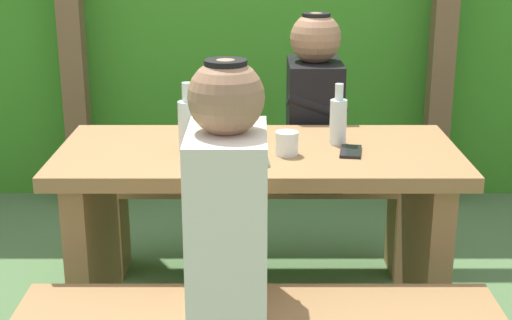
{
  "coord_description": "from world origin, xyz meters",
  "views": [
    {
      "loc": [
        -0.01,
        -2.49,
        1.48
      ],
      "look_at": [
        0.0,
        0.0,
        0.69
      ],
      "focal_mm": 52.15,
      "sensor_mm": 36.0,
      "label": 1
    }
  ],
  "objects": [
    {
      "name": "bench_far",
      "position": [
        0.0,
        0.54,
        0.31
      ],
      "size": [
        1.4,
        0.24,
        0.42
      ],
      "color": "olive",
      "rests_on": "ground_plane"
    },
    {
      "name": "person_white_shirt",
      "position": [
        -0.09,
        -0.54,
        0.76
      ],
      "size": [
        0.25,
        0.35,
        0.72
      ],
      "color": "silver",
      "rests_on": "bench_near"
    },
    {
      "name": "pergola_post_left",
      "position": [
        -0.97,
        1.38,
        1.07
      ],
      "size": [
        0.12,
        0.12,
        2.14
      ],
      "primitive_type": "cube",
      "color": "brown",
      "rests_on": "ground_plane"
    },
    {
      "name": "bottle_left",
      "position": [
        0.28,
        0.06,
        0.82
      ],
      "size": [
        0.06,
        0.06,
        0.22
      ],
      "color": "silver",
      "rests_on": "picnic_table"
    },
    {
      "name": "picnic_table",
      "position": [
        0.0,
        0.0,
        0.5
      ],
      "size": [
        1.4,
        0.64,
        0.73
      ],
      "color": "olive",
      "rests_on": "ground_plane"
    },
    {
      "name": "bottle_right",
      "position": [
        -0.24,
        -0.01,
        0.83
      ],
      "size": [
        0.07,
        0.07,
        0.24
      ],
      "color": "silver",
      "rests_on": "picnic_table"
    },
    {
      "name": "person_black_coat",
      "position": [
        0.24,
        0.54,
        0.76
      ],
      "size": [
        0.25,
        0.35,
        0.72
      ],
      "color": "black",
      "rests_on": "bench_far"
    },
    {
      "name": "cell_phone",
      "position": [
        0.32,
        -0.05,
        0.74
      ],
      "size": [
        0.09,
        0.15,
        0.01
      ],
      "primitive_type": "cube",
      "rotation": [
        0.0,
        0.0,
        -0.16
      ],
      "color": "black",
      "rests_on": "picnic_table"
    },
    {
      "name": "drinking_glass",
      "position": [
        0.1,
        -0.07,
        0.77
      ],
      "size": [
        0.08,
        0.08,
        0.08
      ],
      "primitive_type": "cylinder",
      "color": "silver",
      "rests_on": "picnic_table"
    },
    {
      "name": "pergola_post_right",
      "position": [
        0.97,
        1.38,
        1.07
      ],
      "size": [
        0.12,
        0.12,
        2.14
      ],
      "primitive_type": "cube",
      "color": "brown",
      "rests_on": "ground_plane"
    },
    {
      "name": "bottle_center",
      "position": [
        -0.2,
        -0.09,
        0.82
      ],
      "size": [
        0.06,
        0.06,
        0.22
      ],
      "color": "silver",
      "rests_on": "picnic_table"
    }
  ]
}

